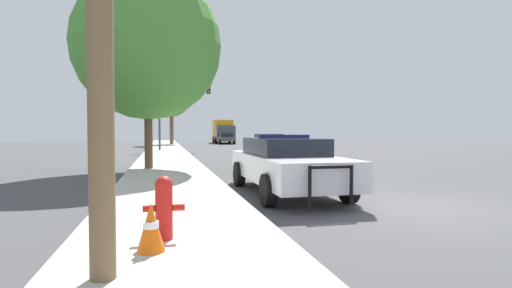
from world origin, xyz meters
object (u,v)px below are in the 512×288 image
at_px(car_background_distant, 225,138).
at_px(box_truck, 223,131).
at_px(tree_sidewalk_near, 148,46).
at_px(tree_sidewalk_far, 171,98).
at_px(traffic_light, 180,100).
at_px(traffic_cone, 151,227).
at_px(police_car, 286,163).
at_px(fire_hydrant, 164,206).
at_px(car_background_oncoming, 270,143).

distance_m(car_background_distant, box_truck, 3.99).
height_order(tree_sidewalk_near, tree_sidewalk_far, tree_sidewalk_near).
xyz_separation_m(traffic_light, traffic_cone, (-1.44, -26.31, -3.52)).
bearing_deg(tree_sidewalk_far, car_background_distant, 21.33).
xyz_separation_m(police_car, tree_sidewalk_far, (-2.14, 35.23, 4.42)).
bearing_deg(box_truck, car_background_distant, 86.90).
xyz_separation_m(fire_hydrant, traffic_cone, (-0.16, -0.52, -0.16)).
height_order(tree_sidewalk_far, traffic_cone, tree_sidewalk_far).
bearing_deg(tree_sidewalk_near, traffic_cone, -87.96).
relative_size(car_background_oncoming, tree_sidewalk_far, 0.57).
bearing_deg(traffic_cone, police_car, 55.86).
bearing_deg(tree_sidewalk_far, box_truck, 43.40).
height_order(fire_hydrant, car_background_oncoming, car_background_oncoming).
bearing_deg(traffic_cone, fire_hydrant, 73.21).
height_order(traffic_light, car_background_distant, traffic_light).
height_order(police_car, tree_sidewalk_near, tree_sidewalk_near).
xyz_separation_m(car_background_distant, box_truck, (0.38, 3.87, 0.90)).
relative_size(police_car, traffic_light, 0.99).
relative_size(police_car, tree_sidewalk_far, 0.75).
bearing_deg(car_background_distant, tree_sidewalk_far, -161.24).
xyz_separation_m(police_car, traffic_light, (-1.79, 21.54, 3.18)).
bearing_deg(car_background_oncoming, police_car, 71.84).
bearing_deg(tree_sidewalk_near, box_truck, 76.90).
relative_size(tree_sidewalk_near, traffic_cone, 12.72).
bearing_deg(car_background_oncoming, tree_sidewalk_near, 50.68).
xyz_separation_m(fire_hydrant, traffic_light, (1.28, 25.79, 3.36)).
relative_size(box_truck, traffic_cone, 11.71).
distance_m(tree_sidewalk_near, traffic_cone, 12.01).
xyz_separation_m(fire_hydrant, car_background_oncoming, (7.45, 22.07, 0.14)).
height_order(car_background_oncoming, tree_sidewalk_far, tree_sidewalk_far).
bearing_deg(police_car, car_background_oncoming, -104.03).
xyz_separation_m(police_car, tree_sidewalk_near, (-3.63, 6.37, 4.12)).
bearing_deg(fire_hydrant, car_background_distant, 80.18).
height_order(police_car, box_truck, box_truck).
bearing_deg(traffic_light, police_car, -85.25).
xyz_separation_m(traffic_light, tree_sidewalk_near, (-1.84, -15.17, 0.94)).
relative_size(fire_hydrant, car_background_oncoming, 0.21).
relative_size(traffic_light, tree_sidewalk_near, 0.71).
relative_size(car_background_oncoming, car_background_distant, 0.93).
relative_size(police_car, traffic_cone, 8.97).
bearing_deg(fire_hydrant, traffic_light, 87.15).
height_order(traffic_light, traffic_cone, traffic_light).
xyz_separation_m(car_background_distant, tree_sidewalk_far, (-6.32, -2.47, 4.51)).
height_order(fire_hydrant, box_truck, box_truck).
height_order(fire_hydrant, tree_sidewalk_near, tree_sidewalk_near).
distance_m(fire_hydrant, box_truck, 46.46).
bearing_deg(tree_sidewalk_far, fire_hydrant, -91.36).
bearing_deg(box_truck, tree_sidewalk_near, 79.39).
relative_size(fire_hydrant, tree_sidewalk_near, 0.11).
relative_size(fire_hydrant, box_truck, 0.12).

